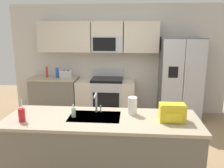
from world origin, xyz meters
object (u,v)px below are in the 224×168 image
Objects in this scene: range_oven at (106,97)px; drink_cup_red at (22,115)px; sink_faucet at (96,101)px; paper_towel_roll at (132,106)px; pepper_mill at (47,72)px; toaster at (66,74)px; refrigerator at (180,79)px; backpack at (172,112)px; bottle_blue at (57,73)px; soap_dispenser at (74,112)px.

range_oven is 4.69× the size of drink_cup_red.
paper_towel_roll is (0.50, -0.01, -0.05)m from sink_faucet.
drink_cup_red is at bearing -105.98° from range_oven.
pepper_mill is 2.77m from drink_cup_red.
pepper_mill is at bearing 174.07° from toaster.
range_oven is 0.74× the size of refrigerator.
refrigerator is at bearing 54.82° from sink_faucet.
drink_cup_red reaches higher than backpack.
refrigerator is 7.84× the size of bottle_blue.
pepper_mill reaches higher than bottle_blue.
paper_towel_roll reaches higher than backpack.
backpack is (-0.58, -2.46, 0.09)m from refrigerator.
drink_cup_red is (0.63, -2.70, -0.04)m from pepper_mill.
sink_faucet is 0.50m from paper_towel_roll.
backpack is at bearing -45.08° from pepper_mill.
backpack is (1.00, -0.22, -0.05)m from sink_faucet.
backpack is at bearing -22.51° from paper_towel_roll.
toaster is 0.97× the size of drink_cup_red.
sink_faucet reaches higher than backpack.
drink_cup_red is 0.65m from soap_dispenser.
bottle_blue is (0.25, 0.00, -0.01)m from pepper_mill.
paper_towel_roll is (0.62, -2.33, 0.58)m from range_oven.
soap_dispenser is at bearing -146.63° from sink_faucet.
pepper_mill is 0.91× the size of sink_faucet.
range_oven is 2.40m from sink_faucet.
sink_faucet is 1.17× the size of paper_towel_roll.
backpack is (2.04, -2.48, 0.03)m from toaster.
refrigerator is at bearing -0.42° from toaster.
drink_cup_red is at bearing -165.08° from paper_towel_roll.
toaster is at bearing -12.43° from bottle_blue.
pepper_mill is 1.09× the size of bottle_blue.
backpack is (1.28, -0.03, 0.05)m from soap_dispenser.
paper_towel_roll is (0.78, 0.17, 0.05)m from soap_dispenser.
range_oven is 2.83m from backpack.
refrigerator is 7.71× the size of paper_towel_roll.
refrigerator is 6.61× the size of toaster.
bottle_blue is 1.39× the size of soap_dispenser.
bottle_blue is 2.69m from soap_dispenser.
range_oven is at bearing 92.99° from sink_faucet.
bottle_blue is at bearing 178.60° from refrigerator.
paper_towel_roll is (1.54, -2.27, 0.03)m from toaster.
drink_cup_red is at bearing -86.69° from toaster.
sink_faucet is at bearing -61.11° from bottle_blue.
refrigerator is 10.88× the size of soap_dispenser.
toaster is (-0.93, -0.05, 0.55)m from range_oven.
toaster is at bearing -176.75° from range_oven.
range_oven is at bearing 74.02° from drink_cup_red.
refrigerator is 6.56× the size of sink_faucet.
sink_faucet is at bearing -56.55° from pepper_mill.
bottle_blue reaches higher than soap_dispenser.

